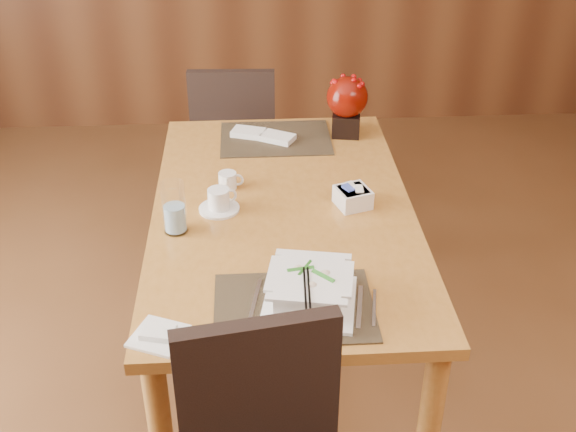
{
  "coord_description": "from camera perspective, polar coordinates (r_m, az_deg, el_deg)",
  "views": [
    {
      "loc": [
        -0.12,
        -1.54,
        2.04
      ],
      "look_at": [
        0.0,
        0.35,
        0.87
      ],
      "focal_mm": 45.0,
      "sensor_mm": 36.0,
      "label": 1
    }
  ],
  "objects": [
    {
      "name": "dining_table",
      "position": [
        2.55,
        -0.39,
        -1.2
      ],
      "size": [
        0.9,
        1.5,
        0.75
      ],
      "color": "#BA7B33",
      "rests_on": "ground"
    },
    {
      "name": "napkins_far",
      "position": [
        2.97,
        -1.83,
        6.39
      ],
      "size": [
        0.28,
        0.2,
        0.02
      ],
      "primitive_type": null,
      "rotation": [
        0.0,
        0.0,
        -0.44
      ],
      "color": "white",
      "rests_on": "dining_table"
    },
    {
      "name": "bread_plate",
      "position": [
        1.98,
        -10.2,
        -9.32
      ],
      "size": [
        0.17,
        0.17,
        0.01
      ],
      "primitive_type": "cube",
      "rotation": [
        0.0,
        0.0,
        -0.41
      ],
      "color": "white",
      "rests_on": "dining_table"
    },
    {
      "name": "berry_decor",
      "position": [
        2.98,
        4.69,
        8.93
      ],
      "size": [
        0.17,
        0.17,
        0.25
      ],
      "rotation": [
        0.0,
        0.0,
        -0.16
      ],
      "color": "black",
      "rests_on": "dining_table"
    },
    {
      "name": "placemat_far",
      "position": [
        2.98,
        -0.99,
        6.15
      ],
      "size": [
        0.45,
        0.33,
        0.01
      ],
      "primitive_type": "cube",
      "color": "black",
      "rests_on": "dining_table"
    },
    {
      "name": "water_glass",
      "position": [
        2.35,
        -8.99,
        0.65
      ],
      "size": [
        0.08,
        0.08,
        0.18
      ],
      "primitive_type": "cylinder",
      "rotation": [
        0.0,
        0.0,
        -0.04
      ],
      "color": "silver",
      "rests_on": "dining_table"
    },
    {
      "name": "far_chair",
      "position": [
        3.57,
        -4.22,
        6.11
      ],
      "size": [
        0.43,
        0.44,
        0.89
      ],
      "rotation": [
        0.0,
        0.0,
        3.09
      ],
      "color": "black",
      "rests_on": "ground"
    },
    {
      "name": "soup_setting",
      "position": [
        2.03,
        1.73,
        -5.9
      ],
      "size": [
        0.3,
        0.3,
        0.1
      ],
      "rotation": [
        0.0,
        0.0,
        -0.19
      ],
      "color": "white",
      "rests_on": "dining_table"
    },
    {
      "name": "creamer_jug",
      "position": [
        2.62,
        -4.8,
        2.82
      ],
      "size": [
        0.09,
        0.09,
        0.06
      ],
      "primitive_type": null,
      "rotation": [
        0.0,
        0.0,
        -0.08
      ],
      "color": "white",
      "rests_on": "dining_table"
    },
    {
      "name": "placemat_near",
      "position": [
        2.05,
        0.48,
        -7.21
      ],
      "size": [
        0.45,
        0.33,
        0.01
      ],
      "primitive_type": "cube",
      "color": "black",
      "rests_on": "dining_table"
    },
    {
      "name": "sugar_caddy",
      "position": [
        2.51,
        5.14,
        1.48
      ],
      "size": [
        0.14,
        0.14,
        0.06
      ],
      "primitive_type": "cube",
      "rotation": [
        0.0,
        0.0,
        0.32
      ],
      "color": "white",
      "rests_on": "dining_table"
    },
    {
      "name": "coffee_cup",
      "position": [
        2.48,
        -5.49,
        1.16
      ],
      "size": [
        0.14,
        0.14,
        0.08
      ],
      "rotation": [
        0.0,
        0.0,
        0.34
      ],
      "color": "white",
      "rests_on": "dining_table"
    }
  ]
}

